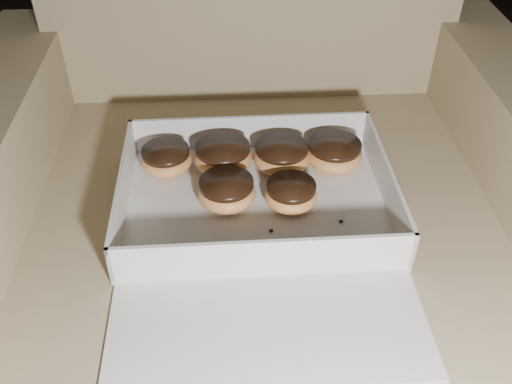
{
  "coord_description": "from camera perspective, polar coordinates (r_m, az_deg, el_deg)",
  "views": [
    {
      "loc": [
        0.43,
        -0.63,
        1.08
      ],
      "look_at": [
        0.47,
        0.07,
        0.5
      ],
      "focal_mm": 40.0,
      "sensor_mm": 36.0,
      "label": 1
    }
  ],
  "objects": [
    {
      "name": "donut_f",
      "position": [
        0.9,
        -2.96,
        0.05
      ],
      "size": [
        0.09,
        0.09,
        0.05
      ],
      "color": "#DA8D4C",
      "rests_on": "bakery_box"
    },
    {
      "name": "crumb_a",
      "position": [
        0.87,
        11.68,
        -4.78
      ],
      "size": [
        0.01,
        0.01,
        0.0
      ],
      "primitive_type": "ellipsoid",
      "color": "black",
      "rests_on": "bakery_box"
    },
    {
      "name": "donut_a",
      "position": [
        0.97,
        -3.32,
        3.58
      ],
      "size": [
        0.1,
        0.1,
        0.05
      ],
      "color": "#DA8D4C",
      "rests_on": "bakery_box"
    },
    {
      "name": "donut_e",
      "position": [
        0.99,
        7.81,
        3.83
      ],
      "size": [
        0.1,
        0.1,
        0.05
      ],
      "color": "#DA8D4C",
      "rests_on": "bakery_box"
    },
    {
      "name": "crumb_c",
      "position": [
        0.87,
        1.52,
        -3.88
      ],
      "size": [
        0.01,
        0.01,
        0.0
      ],
      "primitive_type": "ellipsoid",
      "color": "black",
      "rests_on": "bakery_box"
    },
    {
      "name": "armchair",
      "position": [
        1.1,
        0.35,
        -3.24
      ],
      "size": [
        1.0,
        0.85,
        1.05
      ],
      "color": "#837653",
      "rests_on": "floor"
    },
    {
      "name": "crumb_b",
      "position": [
        0.89,
        8.5,
        -2.92
      ],
      "size": [
        0.01,
        0.01,
        0.0
      ],
      "primitive_type": "ellipsoid",
      "color": "black",
      "rests_on": "bakery_box"
    },
    {
      "name": "donut_d",
      "position": [
        0.98,
        2.56,
        3.61
      ],
      "size": [
        0.1,
        0.1,
        0.05
      ],
      "color": "#DA8D4C",
      "rests_on": "bakery_box"
    },
    {
      "name": "donut_b",
      "position": [
        0.98,
        -8.96,
        3.27
      ],
      "size": [
        0.09,
        0.09,
        0.04
      ],
      "color": "#DA8D4C",
      "rests_on": "bakery_box"
    },
    {
      "name": "bakery_box",
      "position": [
        0.88,
        0.42,
        -2.54
      ],
      "size": [
        0.43,
        0.5,
        0.07
      ],
      "rotation": [
        0.0,
        0.0,
        0.01
      ],
      "color": "silver",
      "rests_on": "armchair"
    },
    {
      "name": "donut_c",
      "position": [
        0.9,
        3.51,
        -0.19
      ],
      "size": [
        0.08,
        0.08,
        0.04
      ],
      "color": "#DA8D4C",
      "rests_on": "bakery_box"
    }
  ]
}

